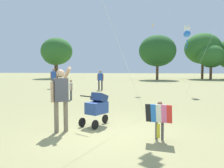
{
  "coord_description": "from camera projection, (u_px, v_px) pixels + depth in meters",
  "views": [
    {
      "loc": [
        0.87,
        -6.46,
        1.83
      ],
      "look_at": [
        0.02,
        0.86,
        1.3
      ],
      "focal_mm": 39.08,
      "sensor_mm": 36.0,
      "label": 1
    }
  ],
  "objects": [
    {
      "name": "kite_orange_delta",
      "position": [
        187.0,
        31.0,
        16.23
      ],
      "size": [
        1.4,
        2.51,
        4.59
      ],
      "color": "white",
      "rests_on": "ground"
    },
    {
      "name": "person_sitting_far",
      "position": [
        100.0,
        79.0,
        18.85
      ],
      "size": [
        0.49,
        0.21,
        1.53
      ],
      "color": "#232328",
      "rests_on": "ground"
    },
    {
      "name": "person_adult_flyer",
      "position": [
        61.0,
        94.0,
        6.77
      ],
      "size": [
        0.54,
        0.7,
        1.83
      ],
      "color": "#7F705B",
      "rests_on": "ground"
    },
    {
      "name": "person_red_shirt",
      "position": [
        71.0,
        88.0,
        13.32
      ],
      "size": [
        0.24,
        0.32,
        1.1
      ],
      "color": "#4C4C51",
      "rests_on": "ground"
    },
    {
      "name": "stroller",
      "position": [
        97.0,
        106.0,
        7.52
      ],
      "size": [
        0.85,
        1.09,
        1.03
      ],
      "color": "black",
      "rests_on": "ground"
    },
    {
      "name": "ground_plane",
      "position": [
        108.0,
        134.0,
        6.63
      ],
      "size": [
        120.0,
        120.0,
        0.0
      ],
      "primitive_type": "plane",
      "color": "#938E5B"
    },
    {
      "name": "person_couple_left",
      "position": [
        54.0,
        77.0,
        20.33
      ],
      "size": [
        0.53,
        0.3,
        1.67
      ],
      "color": "#4C4C51",
      "rests_on": "ground"
    },
    {
      "name": "treeline_distant",
      "position": [
        182.0,
        52.0,
        35.39
      ],
      "size": [
        38.96,
        8.12,
        6.77
      ],
      "color": "brown",
      "rests_on": "ground"
    },
    {
      "name": "child_with_butterfly_kite",
      "position": [
        159.0,
        116.0,
        6.05
      ],
      "size": [
        0.66,
        0.41,
        0.96
      ],
      "color": "#4C4C51",
      "rests_on": "ground"
    }
  ]
}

